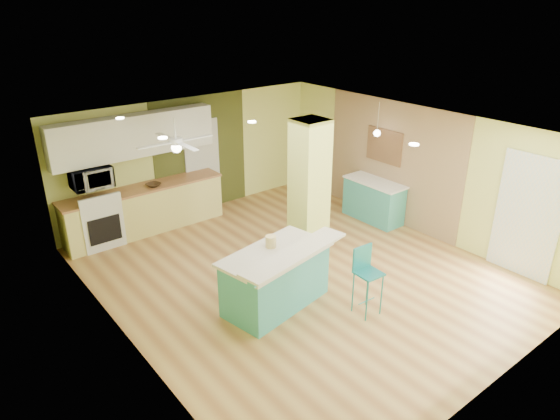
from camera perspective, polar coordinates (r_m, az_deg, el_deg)
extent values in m
cube|color=#946033|center=(8.66, 2.11, -7.27)|extent=(6.00, 7.00, 0.01)
cube|color=white|center=(7.68, 2.39, 9.03)|extent=(6.00, 7.00, 0.01)
cube|color=#DCE379|center=(10.82, -9.97, 6.10)|extent=(6.00, 0.01, 2.50)
cube|color=#DCE379|center=(6.19, 24.16, -9.67)|extent=(6.00, 0.01, 2.50)
cube|color=#DCE379|center=(6.72, -17.74, -5.89)|extent=(0.01, 7.00, 2.50)
cube|color=#DCE379|center=(10.18, 15.25, 4.51)|extent=(0.01, 7.00, 2.50)
cube|color=#8D6D50|center=(10.51, 12.60, 5.37)|extent=(0.02, 3.40, 2.50)
cube|color=#43481D|center=(10.90, -9.00, 6.29)|extent=(2.20, 0.02, 2.50)
cube|color=silver|center=(10.95, -8.85, 5.01)|extent=(0.82, 0.05, 2.00)
cube|color=white|center=(9.16, 26.40, -0.69)|extent=(0.04, 1.08, 2.10)
cube|color=#D9E168|center=(8.83, 3.34, 2.42)|extent=(0.55, 0.55, 2.50)
cube|color=#DCD073|center=(10.32, -15.13, -0.01)|extent=(3.20, 0.60, 0.90)
cube|color=#995E35|center=(10.14, -15.40, 2.43)|extent=(3.25, 0.63, 0.04)
cube|color=white|center=(10.03, -20.05, -1.35)|extent=(0.76, 0.64, 0.90)
cube|color=black|center=(9.75, -19.37, -2.16)|extent=(0.59, 0.02, 0.50)
cube|color=white|center=(9.56, -19.88, 0.99)|extent=(0.76, 0.06, 0.18)
cube|color=white|center=(9.94, -16.32, 8.16)|extent=(3.20, 0.34, 0.80)
imported|color=silver|center=(9.70, -20.77, 3.48)|extent=(0.70, 0.48, 0.39)
cylinder|color=white|center=(8.77, -11.92, 8.99)|extent=(0.03, 0.03, 0.40)
cylinder|color=white|center=(8.82, -11.81, 7.74)|extent=(0.24, 0.24, 0.10)
sphere|color=white|center=(8.85, -11.75, 6.99)|extent=(0.18, 0.18, 0.18)
cylinder|color=silver|center=(10.11, 11.16, 10.31)|extent=(0.01, 0.01, 0.62)
sphere|color=white|center=(10.18, 11.03, 8.61)|extent=(0.14, 0.14, 0.14)
cube|color=brown|center=(10.53, 11.82, 7.17)|extent=(0.03, 0.90, 0.70)
cube|color=teal|center=(7.64, -0.50, -8.00)|extent=(1.73, 1.08, 0.86)
cube|color=beige|center=(7.42, -0.52, -5.03)|extent=(1.84, 1.19, 0.05)
cube|color=teal|center=(7.16, 1.76, -5.38)|extent=(1.82, 0.46, 0.12)
cube|color=beige|center=(7.13, 1.77, -4.98)|extent=(1.99, 0.74, 0.04)
cylinder|color=teal|center=(7.43, 9.90, -10.26)|extent=(0.02, 0.02, 0.67)
cylinder|color=teal|center=(7.62, 11.52, -9.49)|extent=(0.02, 0.02, 0.67)
cylinder|color=teal|center=(7.61, 8.33, -9.28)|extent=(0.02, 0.02, 0.67)
cylinder|color=teal|center=(7.79, 9.95, -8.56)|extent=(0.02, 0.02, 0.67)
cube|color=teal|center=(7.43, 10.11, -7.14)|extent=(0.37, 0.37, 0.03)
cube|color=teal|center=(7.43, 9.37, -5.32)|extent=(0.35, 0.05, 0.37)
cube|color=teal|center=(10.67, 10.63, 1.00)|extent=(0.53, 1.28, 0.82)
cube|color=white|center=(10.52, 10.80, 3.16)|extent=(0.57, 1.33, 0.04)
imported|color=#3C2918|center=(10.10, -14.27, 2.79)|extent=(0.34, 0.34, 0.07)
cylinder|color=gold|center=(7.52, -1.06, -3.62)|extent=(0.16, 0.16, 0.18)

